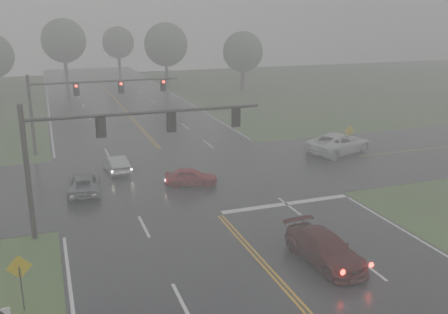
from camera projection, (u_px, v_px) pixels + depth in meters
name	position (u px, v px, depth m)	size (l,w,h in m)	color
main_road	(192.00, 184.00, 34.60)	(18.00, 160.00, 0.02)	black
cross_street	(184.00, 176.00, 36.41)	(120.00, 14.00, 0.02)	black
stop_bar	(286.00, 204.00, 31.01)	(8.50, 0.50, 0.01)	silver
sedan_maroon	(324.00, 262.00, 23.78)	(2.00, 4.91, 1.43)	#3A0B0A
sedan_red	(191.00, 185.00, 34.38)	(1.45, 3.60, 1.23)	maroon
sedan_silver	(116.00, 172.00, 37.30)	(1.34, 3.85, 1.27)	#9B9EA2
car_grey	(85.00, 193.00, 33.00)	(2.05, 4.44, 1.23)	#5A5C62
pickup_white	(338.00, 153.00, 42.31)	(2.85, 6.17, 1.72)	silver
signal_gantry_near	(104.00, 140.00, 26.23)	(12.83, 0.31, 7.17)	black
signal_gantry_far	(79.00, 97.00, 41.59)	(12.43, 0.34, 6.70)	black
sign_diamond_west	(20.00, 274.00, 19.55)	(0.99, 0.13, 2.39)	black
sign_diamond_east	(349.00, 134.00, 41.94)	(1.00, 0.17, 2.41)	black
tree_ne_a	(166.00, 45.00, 78.79)	(6.86, 6.86, 10.08)	#322820
tree_n_mid	(64.00, 41.00, 82.41)	(7.28, 7.28, 10.70)	#322820
tree_e_near	(243.00, 52.00, 74.67)	(6.06, 6.06, 8.90)	#322820
tree_n_far	(118.00, 42.00, 96.27)	(6.17, 6.17, 9.06)	#322820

